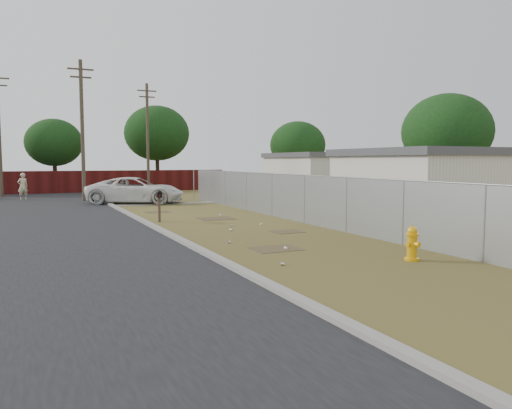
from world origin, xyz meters
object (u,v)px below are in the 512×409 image
pickup_truck (136,190)px  pedestrian (23,186)px  fire_hydrant (412,244)px  mailbox (159,197)px

pickup_truck → pedestrian: size_ratio=3.21×
fire_hydrant → pickup_truck: (-2.96, 20.71, 0.37)m
mailbox → pickup_truck: (0.99, 9.77, -0.26)m
fire_hydrant → pedestrian: size_ratio=0.52×
fire_hydrant → pickup_truck: bearing=98.1°
pedestrian → pickup_truck: bearing=117.7°
fire_hydrant → mailbox: size_ratio=0.70×
fire_hydrant → pedestrian: bearing=109.1°
fire_hydrant → mailbox: (-3.95, 10.94, 0.62)m
fire_hydrant → pickup_truck: size_ratio=0.16×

